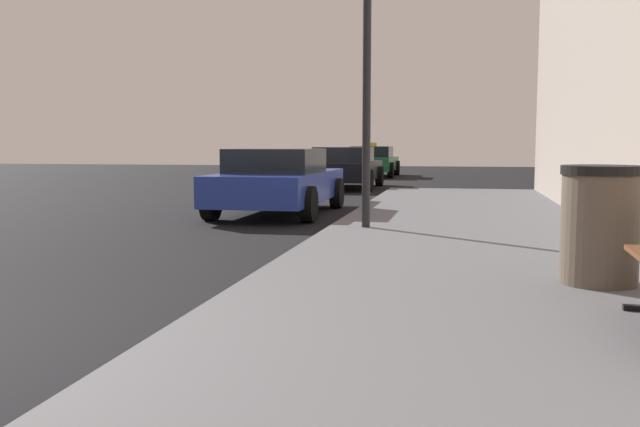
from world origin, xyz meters
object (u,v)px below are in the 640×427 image
(trash_bin, at_px, (600,225))
(car_black, at_px, (345,167))
(car_blue, at_px, (279,181))
(car_green, at_px, (373,161))
(street_lamp, at_px, (367,6))

(trash_bin, distance_m, car_black, 15.52)
(car_blue, relative_size, car_green, 1.01)
(trash_bin, height_order, car_blue, car_blue)
(car_green, bearing_deg, trash_bin, -78.04)
(trash_bin, height_order, car_green, car_green)
(street_lamp, xyz_separation_m, car_blue, (-2.12, 3.02, -2.66))
(trash_bin, relative_size, car_blue, 0.23)
(street_lamp, relative_size, car_green, 1.08)
(car_blue, bearing_deg, car_green, 90.65)
(car_blue, bearing_deg, car_black, 90.29)
(car_black, height_order, car_green, car_green)
(street_lamp, distance_m, car_black, 11.63)
(trash_bin, height_order, street_lamp, street_lamp)
(trash_bin, distance_m, car_blue, 8.16)
(street_lamp, height_order, car_green, street_lamp)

